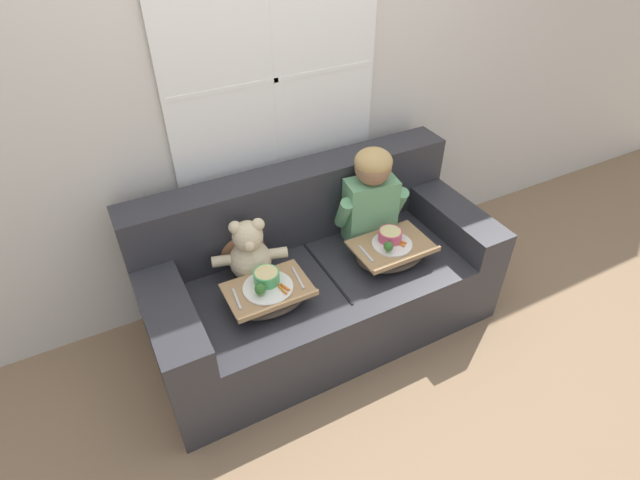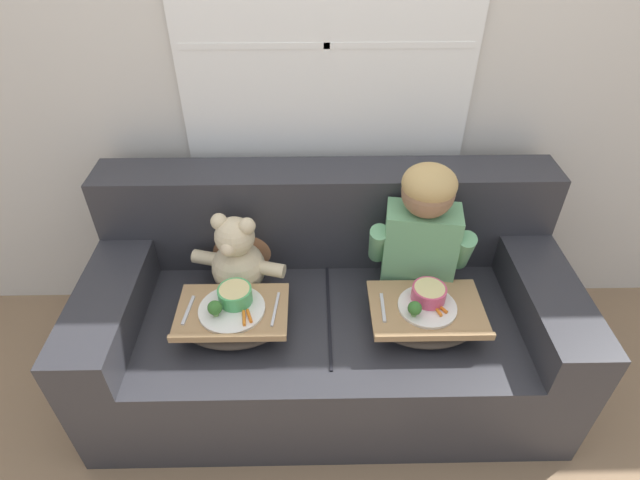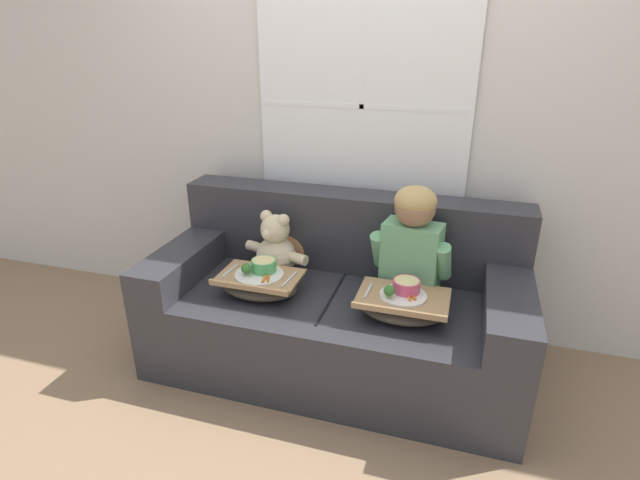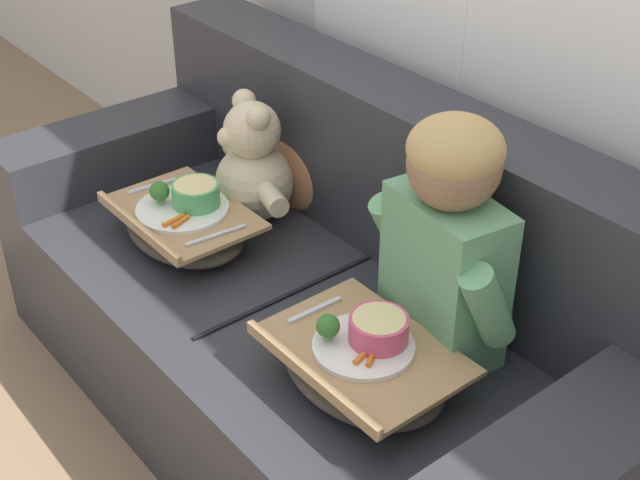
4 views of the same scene
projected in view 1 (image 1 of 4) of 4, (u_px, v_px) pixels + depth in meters
The scene contains 9 objects.
ground_plane at pixel (322, 322), 2.99m from camera, with size 14.00×14.00×0.00m, color #8E7051.
wall_back_with_window at pixel (272, 79), 2.57m from camera, with size 8.00×0.08×2.60m.
couch at pixel (317, 276), 2.83m from camera, with size 1.90×0.88×0.88m.
throw_pillow_behind_child at pixel (356, 202), 2.93m from camera, with size 0.33×0.16×0.34m.
throw_pillow_behind_teddy at pixel (239, 237), 2.67m from camera, with size 0.34×0.16×0.35m.
child_figure at pixel (371, 192), 2.73m from camera, with size 0.42×0.22×0.57m.
teddy_bear at pixel (250, 254), 2.56m from camera, with size 0.39×0.28×0.36m.
lap_tray_child at pixel (391, 251), 2.73m from camera, with size 0.43×0.30×0.18m.
lap_tray_teddy at pixel (269, 294), 2.46m from camera, with size 0.41×0.29×0.18m.
Camera 1 is at (-0.96, -1.80, 2.24)m, focal length 28.00 mm.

